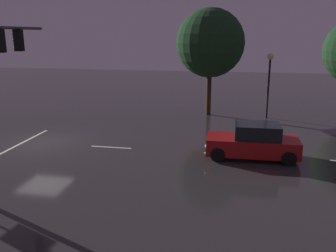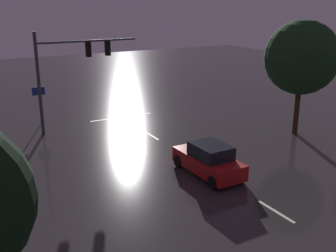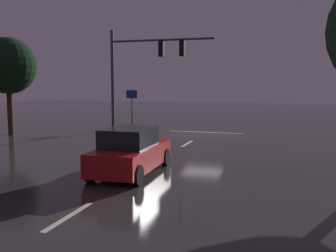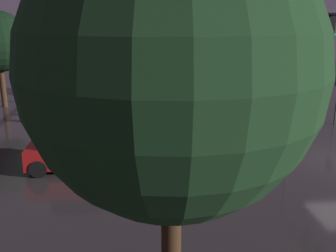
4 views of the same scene
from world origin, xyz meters
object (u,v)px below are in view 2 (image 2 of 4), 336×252
at_px(route_sign, 39,97).
at_px(tree_left_near, 302,58).
at_px(car_approaching, 209,160).
at_px(traffic_signal_assembly, 71,63).

distance_m(route_sign, tree_left_near, 18.47).
relative_size(route_sign, tree_left_near, 0.37).
relative_size(car_approaching, tree_left_near, 0.58).
height_order(traffic_signal_assembly, route_sign, traffic_signal_assembly).
xyz_separation_m(car_approaching, tree_left_near, (-9.13, -2.84, 4.38)).
distance_m(traffic_signal_assembly, car_approaching, 12.42).
relative_size(traffic_signal_assembly, tree_left_near, 0.94).
distance_m(traffic_signal_assembly, tree_left_near, 15.35).
bearing_deg(tree_left_near, car_approaching, 17.27).
relative_size(traffic_signal_assembly, route_sign, 2.53).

